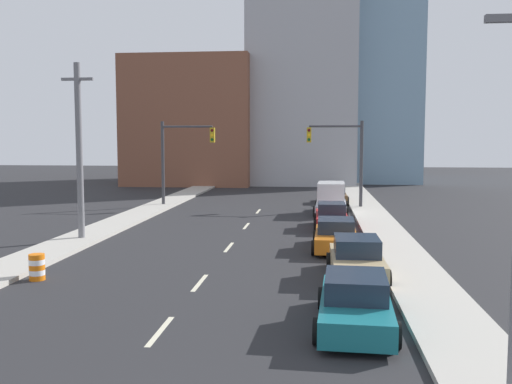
{
  "coord_description": "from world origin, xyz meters",
  "views": [
    {
      "loc": [
        4.09,
        -6.89,
        5.07
      ],
      "look_at": [
        0.79,
        23.97,
        2.2
      ],
      "focal_mm": 40.0,
      "sensor_mm": 36.0,
      "label": 1
    }
  ],
  "objects_px": {
    "sedan_red": "(331,217)",
    "sedan_brown": "(334,195)",
    "sedan_orange": "(336,235)",
    "traffic_signal_left": "(177,152)",
    "traffic_barrel": "(37,267)",
    "utility_pole_left_mid": "(79,150)",
    "sedan_teal": "(355,303)",
    "sedan_tan": "(357,260)",
    "box_truck_silver": "(331,199)",
    "traffic_signal_right": "(346,152)"
  },
  "relations": [
    {
      "from": "sedan_red",
      "to": "traffic_signal_left",
      "type": "bearing_deg",
      "value": 139.1
    },
    {
      "from": "sedan_orange",
      "to": "sedan_brown",
      "type": "distance_m",
      "value": 19.6
    },
    {
      "from": "sedan_orange",
      "to": "sedan_tan",
      "type": "bearing_deg",
      "value": -82.78
    },
    {
      "from": "box_truck_silver",
      "to": "sedan_teal",
      "type": "bearing_deg",
      "value": -87.8
    },
    {
      "from": "sedan_teal",
      "to": "sedan_brown",
      "type": "xyz_separation_m",
      "value": [
        0.35,
        30.54,
        -0.04
      ]
    },
    {
      "from": "traffic_signal_right",
      "to": "utility_pole_left_mid",
      "type": "distance_m",
      "value": 20.35
    },
    {
      "from": "traffic_signal_right",
      "to": "box_truck_silver",
      "type": "distance_m",
      "value": 4.69
    },
    {
      "from": "utility_pole_left_mid",
      "to": "traffic_signal_right",
      "type": "bearing_deg",
      "value": 47.27
    },
    {
      "from": "sedan_teal",
      "to": "sedan_orange",
      "type": "xyz_separation_m",
      "value": [
        -0.18,
        10.94,
        -0.01
      ]
    },
    {
      "from": "sedan_teal",
      "to": "sedan_orange",
      "type": "height_order",
      "value": "sedan_teal"
    },
    {
      "from": "traffic_barrel",
      "to": "sedan_red",
      "type": "height_order",
      "value": "sedan_red"
    },
    {
      "from": "utility_pole_left_mid",
      "to": "sedan_tan",
      "type": "bearing_deg",
      "value": -25.86
    },
    {
      "from": "traffic_signal_left",
      "to": "sedan_tan",
      "type": "xyz_separation_m",
      "value": [
        11.95,
        -21.33,
        -3.45
      ]
    },
    {
      "from": "sedan_tan",
      "to": "box_truck_silver",
      "type": "distance_m",
      "value": 18.02
    },
    {
      "from": "sedan_orange",
      "to": "sedan_red",
      "type": "distance_m",
      "value": 6.25
    },
    {
      "from": "utility_pole_left_mid",
      "to": "sedan_teal",
      "type": "distance_m",
      "value": 17.88
    },
    {
      "from": "sedan_teal",
      "to": "box_truck_silver",
      "type": "bearing_deg",
      "value": 92.93
    },
    {
      "from": "traffic_signal_right",
      "to": "utility_pole_left_mid",
      "type": "height_order",
      "value": "utility_pole_left_mid"
    },
    {
      "from": "traffic_signal_left",
      "to": "box_truck_silver",
      "type": "xyz_separation_m",
      "value": [
        11.45,
        -3.33,
        -3.11
      ]
    },
    {
      "from": "sedan_teal",
      "to": "sedan_orange",
      "type": "bearing_deg",
      "value": 93.63
    },
    {
      "from": "box_truck_silver",
      "to": "sedan_brown",
      "type": "xyz_separation_m",
      "value": [
        0.44,
        7.02,
        -0.4
      ]
    },
    {
      "from": "traffic_signal_left",
      "to": "traffic_barrel",
      "type": "bearing_deg",
      "value": -88.86
    },
    {
      "from": "traffic_signal_left",
      "to": "traffic_barrel",
      "type": "xyz_separation_m",
      "value": [
        0.45,
        -22.83,
        -3.66
      ]
    },
    {
      "from": "utility_pole_left_mid",
      "to": "sedan_teal",
      "type": "xyz_separation_m",
      "value": [
        12.78,
        -11.9,
        -3.86
      ]
    },
    {
      "from": "sedan_tan",
      "to": "sedan_brown",
      "type": "bearing_deg",
      "value": 89.46
    },
    {
      "from": "sedan_tan",
      "to": "sedan_brown",
      "type": "height_order",
      "value": "sedan_tan"
    },
    {
      "from": "sedan_teal",
      "to": "utility_pole_left_mid",
      "type": "bearing_deg",
      "value": 139.74
    },
    {
      "from": "traffic_signal_left",
      "to": "traffic_barrel",
      "type": "distance_m",
      "value": 23.13
    },
    {
      "from": "sedan_orange",
      "to": "sedan_red",
      "type": "bearing_deg",
      "value": 91.53
    },
    {
      "from": "traffic_barrel",
      "to": "sedan_red",
      "type": "xyz_separation_m",
      "value": [
        10.87,
        13.18,
        0.2
      ]
    },
    {
      "from": "traffic_barrel",
      "to": "traffic_signal_left",
      "type": "bearing_deg",
      "value": 91.14
    },
    {
      "from": "traffic_signal_left",
      "to": "sedan_brown",
      "type": "distance_m",
      "value": 12.94
    },
    {
      "from": "sedan_red",
      "to": "box_truck_silver",
      "type": "height_order",
      "value": "box_truck_silver"
    },
    {
      "from": "traffic_barrel",
      "to": "box_truck_silver",
      "type": "relative_size",
      "value": 0.18
    },
    {
      "from": "sedan_red",
      "to": "sedan_brown",
      "type": "xyz_separation_m",
      "value": [
        0.57,
        13.35,
        -0.05
      ]
    },
    {
      "from": "traffic_signal_right",
      "to": "traffic_barrel",
      "type": "bearing_deg",
      "value": -117.96
    },
    {
      "from": "utility_pole_left_mid",
      "to": "sedan_red",
      "type": "xyz_separation_m",
      "value": [
        12.56,
        5.3,
        -3.85
      ]
    },
    {
      "from": "traffic_signal_left",
      "to": "sedan_orange",
      "type": "bearing_deg",
      "value": -54.43
    },
    {
      "from": "traffic_barrel",
      "to": "sedan_orange",
      "type": "xyz_separation_m",
      "value": [
        10.92,
        6.93,
        0.18
      ]
    },
    {
      "from": "utility_pole_left_mid",
      "to": "traffic_barrel",
      "type": "distance_m",
      "value": 9.03
    },
    {
      "from": "sedan_tan",
      "to": "box_truck_silver",
      "type": "height_order",
      "value": "box_truck_silver"
    },
    {
      "from": "sedan_tan",
      "to": "sedan_orange",
      "type": "distance_m",
      "value": 5.46
    },
    {
      "from": "traffic_signal_right",
      "to": "sedan_teal",
      "type": "bearing_deg",
      "value": -92.19
    },
    {
      "from": "utility_pole_left_mid",
      "to": "traffic_signal_left",
      "type": "bearing_deg",
      "value": 85.29
    },
    {
      "from": "traffic_signal_left",
      "to": "sedan_red",
      "type": "xyz_separation_m",
      "value": [
        11.33,
        -9.65,
        -3.46
      ]
    },
    {
      "from": "sedan_teal",
      "to": "sedan_tan",
      "type": "distance_m",
      "value": 5.52
    },
    {
      "from": "box_truck_silver",
      "to": "sedan_tan",
      "type": "bearing_deg",
      "value": -86.45
    },
    {
      "from": "traffic_signal_left",
      "to": "utility_pole_left_mid",
      "type": "height_order",
      "value": "utility_pole_left_mid"
    },
    {
      "from": "sedan_red",
      "to": "sedan_brown",
      "type": "bearing_deg",
      "value": 87.11
    },
    {
      "from": "traffic_barrel",
      "to": "sedan_tan",
      "type": "distance_m",
      "value": 11.59
    }
  ]
}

